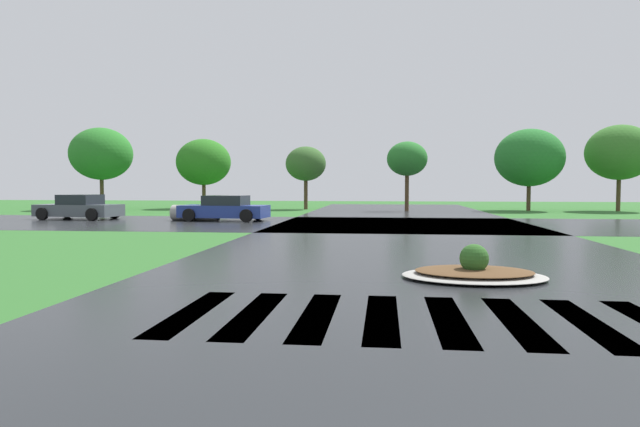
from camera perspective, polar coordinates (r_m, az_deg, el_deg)
The scene contains 8 objects.
asphalt_roadway at distance 12.58m, azimuth 10.60°, elevation -5.41°, with size 11.71×80.00×0.01m, color #232628.
asphalt_cross_road at distance 25.92m, azimuth 8.56°, elevation -1.10°, with size 90.00×10.54×0.01m, color #232628.
crosswalk_stripes at distance 7.86m, azimuth 13.06°, elevation -10.50°, with size 7.65×2.93×0.01m.
median_island at distance 11.21m, azimuth 15.56°, elevation -5.81°, with size 2.77×2.00×0.68m.
car_blue_compact at distance 32.13m, azimuth -23.53°, elevation 0.53°, with size 4.51×2.55×1.31m.
car_dark_suv at distance 28.70m, azimuth -9.79°, elevation 0.48°, with size 4.53×2.38×1.29m.
drainage_pipe_stack at distance 28.98m, azimuth -12.69°, elevation 0.06°, with size 2.54×1.05×0.80m.
background_treeline at distance 40.47m, azimuth 4.75°, elevation 5.81°, with size 41.64×6.84×6.07m.
Camera 1 is at (-0.87, -2.41, 1.82)m, focal length 31.10 mm.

